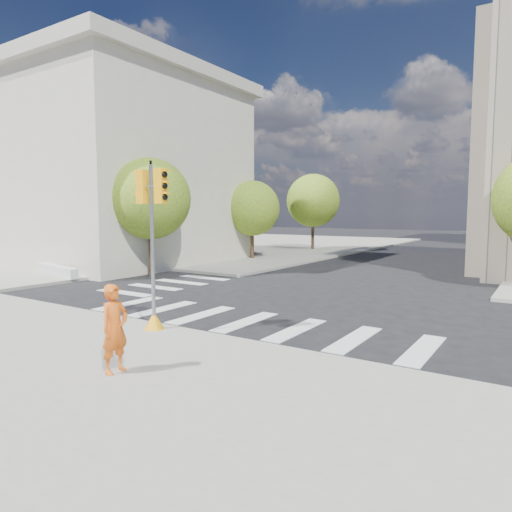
# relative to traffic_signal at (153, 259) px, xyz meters

# --- Properties ---
(ground) EXTENTS (160.00, 160.00, 0.00)m
(ground) POSITION_rel_traffic_signal_xyz_m (1.49, 4.60, -2.17)
(ground) COLOR black
(ground) RESTS_ON ground
(sidewalk_far_left) EXTENTS (28.00, 40.00, 0.15)m
(sidewalk_far_left) POSITION_rel_traffic_signal_xyz_m (-18.51, 30.60, -2.09)
(sidewalk_far_left) COLOR gray
(sidewalk_far_left) RESTS_ON ground
(classical_building) EXTENTS (19.00, 15.00, 12.70)m
(classical_building) POSITION_rel_traffic_signal_xyz_m (-18.51, 12.60, 4.27)
(classical_building) COLOR beige
(classical_building) RESTS_ON ground
(tree_lw_near) EXTENTS (4.40, 4.40, 6.41)m
(tree_lw_near) POSITION_rel_traffic_signal_xyz_m (-9.01, 8.60, 2.04)
(tree_lw_near) COLOR #382616
(tree_lw_near) RESTS_ON ground
(tree_lw_mid) EXTENTS (4.00, 4.00, 5.77)m
(tree_lw_mid) POSITION_rel_traffic_signal_xyz_m (-9.01, 18.60, 1.60)
(tree_lw_mid) COLOR #382616
(tree_lw_mid) RESTS_ON ground
(tree_lw_far) EXTENTS (4.80, 4.80, 6.95)m
(tree_lw_far) POSITION_rel_traffic_signal_xyz_m (-9.01, 28.60, 2.37)
(tree_lw_far) COLOR #382616
(tree_lw_far) RESTS_ON ground
(traffic_signal) EXTENTS (1.07, 0.56, 4.74)m
(traffic_signal) POSITION_rel_traffic_signal_xyz_m (0.00, 0.00, 0.00)
(traffic_signal) COLOR #FFA50D
(traffic_signal) RESTS_ON sidewalk_near
(photographer) EXTENTS (0.48, 0.70, 1.85)m
(photographer) POSITION_rel_traffic_signal_xyz_m (1.93, -2.97, -1.09)
(photographer) COLOR orange
(photographer) RESTS_ON sidewalk_near
(planter_wall) EXTENTS (5.95, 1.68, 0.50)m
(planter_wall) POSITION_rel_traffic_signal_xyz_m (-13.34, 5.41, -1.77)
(planter_wall) COLOR silver
(planter_wall) RESTS_ON sidewalk_left_near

